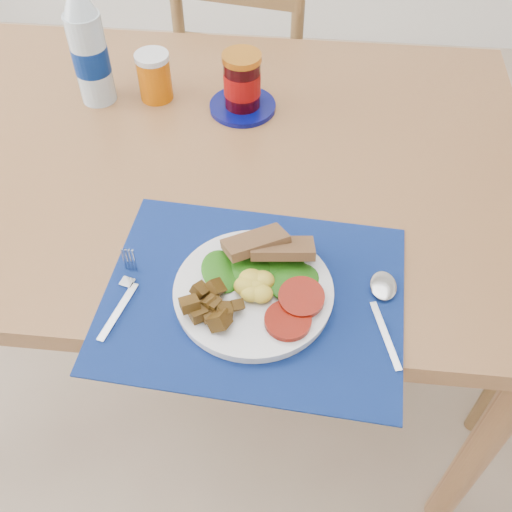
{
  "coord_description": "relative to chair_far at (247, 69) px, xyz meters",
  "views": [
    {
      "loc": [
        0.25,
        -0.71,
        1.52
      ],
      "look_at": [
        0.19,
        -0.1,
        0.8
      ],
      "focal_mm": 42.0,
      "sensor_mm": 36.0,
      "label": 1
    }
  ],
  "objects": [
    {
      "name": "jam_on_saucer",
      "position": [
        0.05,
        -0.5,
        0.27
      ],
      "size": [
        0.14,
        0.14,
        0.13
      ],
      "color": "#050A5A",
      "rests_on": "table"
    },
    {
      "name": "table",
      "position": [
        -0.06,
        -0.65,
        0.13
      ],
      "size": [
        1.4,
        0.9,
        0.75
      ],
      "color": "brown",
      "rests_on": "ground"
    },
    {
      "name": "juice_glass",
      "position": [
        -0.14,
        -0.48,
        0.27
      ],
      "size": [
        0.07,
        0.07,
        0.1
      ],
      "primitive_type": "cylinder",
      "color": "#C05805",
      "rests_on": "table"
    },
    {
      "name": "breakfast_plate",
      "position": [
        0.12,
        -1.0,
        0.24
      ],
      "size": [
        0.25,
        0.25,
        0.06
      ],
      "rotation": [
        0.0,
        0.0,
        0.35
      ],
      "color": "silver",
      "rests_on": "placemat"
    },
    {
      "name": "fork",
      "position": [
        -0.08,
        -1.01,
        0.22
      ],
      "size": [
        0.04,
        0.17,
        0.0
      ],
      "rotation": [
        0.0,
        0.0,
        -0.25
      ],
      "color": "#B2B5BA",
      "rests_on": "placemat"
    },
    {
      "name": "chair_far",
      "position": [
        0.0,
        0.0,
        0.0
      ],
      "size": [
        0.44,
        0.42,
        1.04
      ],
      "rotation": [
        0.0,
        0.0,
        2.98
      ],
      "color": "brown",
      "rests_on": "ground"
    },
    {
      "name": "water_bottle",
      "position": [
        -0.26,
        -0.49,
        0.33
      ],
      "size": [
        0.08,
        0.08,
        0.26
      ],
      "color": "#ADBFCC",
      "rests_on": "table"
    },
    {
      "name": "spoon",
      "position": [
        0.33,
        -0.99,
        0.22
      ],
      "size": [
        0.05,
        0.18,
        0.01
      ],
      "rotation": [
        0.0,
        0.0,
        0.28
      ],
      "color": "#B2B5BA",
      "rests_on": "placemat"
    },
    {
      "name": "ground",
      "position": [
        -0.06,
        -0.85,
        -0.53
      ],
      "size": [
        4.0,
        4.0,
        0.0
      ],
      "primitive_type": "plane",
      "color": "#A08571",
      "rests_on": "ground"
    },
    {
      "name": "placemat",
      "position": [
        0.12,
        -0.99,
        0.22
      ],
      "size": [
        0.49,
        0.4,
        0.0
      ],
      "primitive_type": "cube",
      "rotation": [
        0.0,
        0.0,
        -0.07
      ],
      "color": "#040A32",
      "rests_on": "table"
    }
  ]
}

